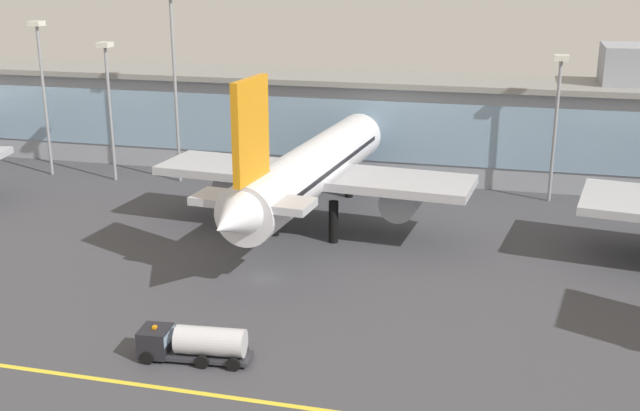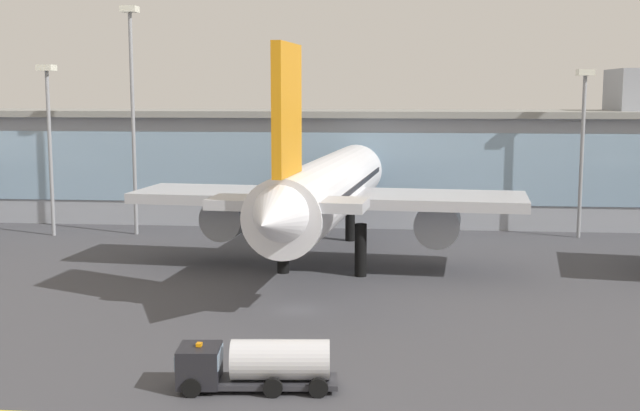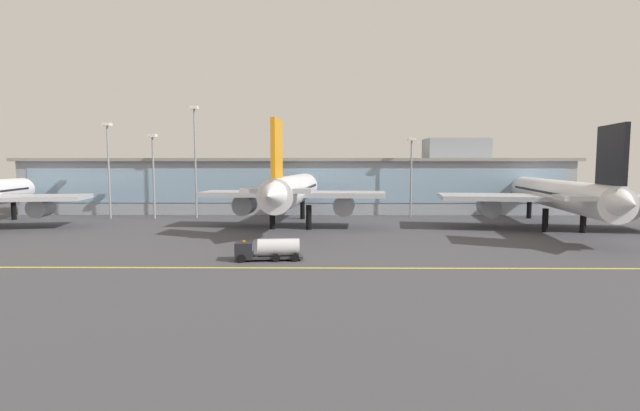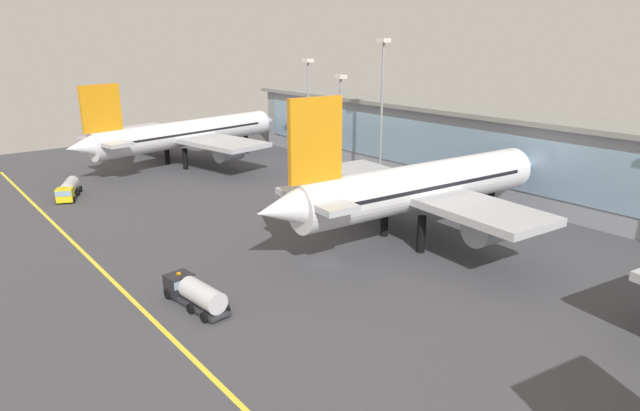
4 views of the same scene
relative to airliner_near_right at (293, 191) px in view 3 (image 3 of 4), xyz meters
name	(u,v)px [view 3 (image 3 of 4)]	position (x,y,z in m)	size (l,w,h in m)	color
ground_plane	(281,240)	(-1.00, -15.39, -7.45)	(197.83, 197.83, 0.00)	#424247
taxiway_centreline_stripe	(264,268)	(-1.00, -37.39, -7.44)	(158.27, 0.50, 0.01)	yellow
terminal_building	(302,184)	(0.58, 29.20, 0.17)	(144.31, 14.00, 19.59)	#9399A3
airliner_near_right	(293,191)	(0.00, 0.00, 0.00)	(37.72, 48.75, 20.31)	black
airliner_far_right	(559,195)	(52.28, -2.87, -0.61)	(46.40, 59.98, 18.73)	black
baggage_tug_near	(266,249)	(-1.31, -32.72, -5.94)	(9.23, 3.65, 2.90)	black
apron_light_mast_west	(195,147)	(-24.22, 16.59, 9.57)	(1.80, 1.80, 26.47)	gray
apron_light_mast_centre	(108,156)	(-44.36, 15.27, 7.37)	(1.80, 1.80, 22.48)	gray
apron_light_mast_east	(411,164)	(27.52, 19.54, 5.56)	(1.80, 1.80, 19.26)	gray
apron_light_mast_far_east	(153,162)	(-33.65, 14.83, 5.88)	(1.80, 1.80, 19.83)	gray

